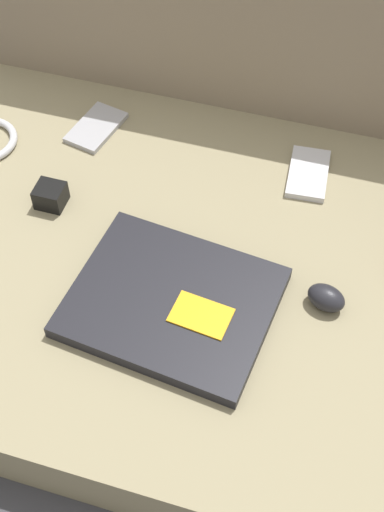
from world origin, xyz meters
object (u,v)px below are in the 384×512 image
laptop (172,302)px  computer_mouse (326,298)px  phone_black (96,127)px  charger_brick (51,196)px  phone_silver (308,174)px

laptop → computer_mouse: computer_mouse is taller
phone_black → charger_brick: size_ratio=2.68×
phone_silver → phone_black: (-0.41, 0.01, -0.00)m
laptop → computer_mouse: 0.24m
phone_black → charger_brick: charger_brick is taller
laptop → charger_brick: 0.31m
laptop → phone_silver: (0.15, 0.34, -0.01)m
phone_silver → charger_brick: (-0.42, -0.19, 0.01)m
laptop → phone_silver: laptop is taller
phone_silver → computer_mouse: bearing=-78.2°
computer_mouse → charger_brick: (-0.50, 0.08, 0.00)m
computer_mouse → phone_silver: bearing=122.3°
phone_black → laptop: bearing=-40.6°
phone_silver → phone_black: size_ratio=0.96×
phone_silver → charger_brick: bearing=-159.6°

